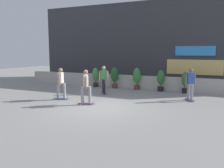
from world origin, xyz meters
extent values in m
plane|color=gray|center=(0.00, 0.00, 0.00)|extent=(48.00, 48.00, 0.00)
cube|color=#B2ADA3|center=(0.00, 6.00, 0.45)|extent=(18.00, 0.40, 0.90)
cube|color=#38383D|center=(0.00, 10.00, 3.25)|extent=(20.00, 2.00, 6.50)
cube|color=#3399F2|center=(3.33, 8.96, 2.60)|extent=(2.80, 0.08, 0.70)
cube|color=#F2CC72|center=(3.33, 8.97, 1.40)|extent=(4.00, 0.06, 1.10)
cylinder|color=#2D2823|center=(-3.12, 5.55, 0.15)|extent=(0.36, 0.36, 0.30)
cylinder|color=brown|center=(-3.12, 5.55, 0.38)|extent=(0.06, 0.06, 0.15)
ellipsoid|color=#428C47|center=(-3.12, 5.55, 0.92)|extent=(0.46, 0.46, 0.94)
cylinder|color=brown|center=(-1.63, 5.55, 0.15)|extent=(0.36, 0.36, 0.30)
cylinder|color=brown|center=(-1.63, 5.55, 0.38)|extent=(0.06, 0.06, 0.15)
ellipsoid|color=#235B2D|center=(-1.63, 5.55, 0.97)|extent=(0.51, 0.51, 1.04)
cylinder|color=brown|center=(0.01, 5.55, 0.15)|extent=(0.36, 0.36, 0.30)
cylinder|color=brown|center=(0.01, 5.55, 0.38)|extent=(0.06, 0.06, 0.15)
ellipsoid|color=#387F3D|center=(0.01, 5.55, 0.96)|extent=(0.50, 0.50, 1.02)
cylinder|color=black|center=(1.62, 5.55, 0.15)|extent=(0.36, 0.36, 0.30)
cylinder|color=brown|center=(1.62, 5.55, 0.38)|extent=(0.06, 0.06, 0.15)
ellipsoid|color=#2D6B33|center=(1.62, 5.55, 0.92)|extent=(0.46, 0.46, 0.93)
cylinder|color=black|center=(3.13, 5.55, 0.15)|extent=(0.36, 0.36, 0.30)
cylinder|color=brown|center=(3.13, 5.55, 0.38)|extent=(0.06, 0.06, 0.15)
ellipsoid|color=#2D6B33|center=(3.13, 5.55, 0.89)|extent=(0.43, 0.43, 0.88)
cube|color=#266699|center=(-2.65, 0.78, 0.07)|extent=(0.82, 0.43, 0.02)
cylinder|color=silver|center=(-2.43, 0.93, 0.03)|extent=(0.06, 0.05, 0.06)
cylinder|color=silver|center=(-2.38, 0.78, 0.03)|extent=(0.06, 0.05, 0.06)
cylinder|color=silver|center=(-2.92, 0.77, 0.03)|extent=(0.06, 0.05, 0.06)
cylinder|color=silver|center=(-2.88, 0.62, 0.03)|extent=(0.06, 0.05, 0.06)
cylinder|color=gray|center=(-2.48, 0.83, 0.49)|extent=(0.14, 0.14, 0.82)
cylinder|color=gray|center=(-2.82, 0.72, 0.49)|extent=(0.14, 0.14, 0.82)
cube|color=white|center=(-2.65, 0.78, 1.18)|extent=(0.30, 0.40, 0.56)
sphere|color=#9E7051|center=(-2.65, 0.78, 1.59)|extent=(0.22, 0.22, 0.22)
cylinder|color=#9E7051|center=(-2.72, 1.00, 1.10)|extent=(0.09, 0.09, 0.58)
cylinder|color=#9E7051|center=(-2.58, 0.55, 1.10)|extent=(0.09, 0.09, 0.58)
cube|color=#72338C|center=(-1.32, 3.23, 0.07)|extent=(0.61, 0.78, 0.02)
cylinder|color=silver|center=(-1.53, 3.40, 0.03)|extent=(0.06, 0.06, 0.06)
cylinder|color=silver|center=(-1.40, 3.49, 0.03)|extent=(0.06, 0.06, 0.06)
cylinder|color=silver|center=(-1.25, 2.97, 0.03)|extent=(0.06, 0.06, 0.06)
cylinder|color=silver|center=(-1.11, 3.06, 0.03)|extent=(0.06, 0.06, 0.06)
cylinder|color=black|center=(-1.42, 3.38, 0.49)|extent=(0.14, 0.14, 0.82)
cylinder|color=black|center=(-1.22, 3.08, 0.49)|extent=(0.14, 0.14, 0.82)
cube|color=#3F8C4C|center=(-1.32, 3.23, 1.18)|extent=(0.41, 0.37, 0.56)
sphere|color=tan|center=(-1.32, 3.23, 1.59)|extent=(0.22, 0.22, 0.22)
cylinder|color=tan|center=(-1.52, 3.10, 1.10)|extent=(0.09, 0.09, 0.58)
cylinder|color=tan|center=(-1.13, 3.36, 1.10)|extent=(0.09, 0.09, 0.58)
cube|color=#72338C|center=(3.66, 3.29, 0.07)|extent=(0.60, 0.78, 0.02)
cylinder|color=silver|center=(3.87, 3.11, 0.03)|extent=(0.06, 0.06, 0.06)
cylinder|color=silver|center=(3.74, 3.03, 0.03)|extent=(0.06, 0.06, 0.06)
cylinder|color=silver|center=(3.59, 3.55, 0.03)|extent=(0.06, 0.06, 0.06)
cylinder|color=silver|center=(3.46, 3.46, 0.03)|extent=(0.06, 0.06, 0.06)
cylinder|color=gray|center=(3.76, 3.14, 0.49)|extent=(0.14, 0.14, 0.82)
cylinder|color=gray|center=(3.57, 3.44, 0.49)|extent=(0.14, 0.14, 0.82)
cube|color=#3359B2|center=(3.66, 3.29, 1.18)|extent=(0.41, 0.36, 0.56)
sphere|color=brown|center=(3.66, 3.29, 1.59)|extent=(0.22, 0.22, 0.22)
cylinder|color=brown|center=(3.86, 3.41, 1.10)|extent=(0.09, 0.09, 0.58)
cylinder|color=brown|center=(3.47, 3.16, 1.10)|extent=(0.09, 0.09, 0.58)
cube|color=#72338C|center=(-0.81, 0.25, 0.07)|extent=(0.81, 0.53, 0.02)
cylinder|color=silver|center=(-0.61, 0.44, 0.03)|extent=(0.06, 0.05, 0.06)
cylinder|color=silver|center=(-0.54, 0.29, 0.03)|extent=(0.06, 0.05, 0.06)
cylinder|color=silver|center=(-1.08, 0.21, 0.03)|extent=(0.06, 0.05, 0.06)
cylinder|color=silver|center=(-1.01, 0.06, 0.03)|extent=(0.06, 0.05, 0.06)
cylinder|color=gray|center=(-0.65, 0.33, 0.49)|extent=(0.14, 0.14, 0.82)
cylinder|color=gray|center=(-0.97, 0.17, 0.49)|extent=(0.14, 0.14, 0.82)
cube|color=white|center=(-0.81, 0.25, 1.18)|extent=(0.34, 0.41, 0.56)
sphere|color=brown|center=(-0.81, 0.25, 1.59)|extent=(0.22, 0.22, 0.22)
cylinder|color=brown|center=(-0.91, 0.46, 1.10)|extent=(0.09, 0.09, 0.58)
cylinder|color=brown|center=(-0.71, 0.04, 1.10)|extent=(0.09, 0.09, 0.58)
camera|label=1|loc=(4.88, -9.42, 2.56)|focal=37.78mm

